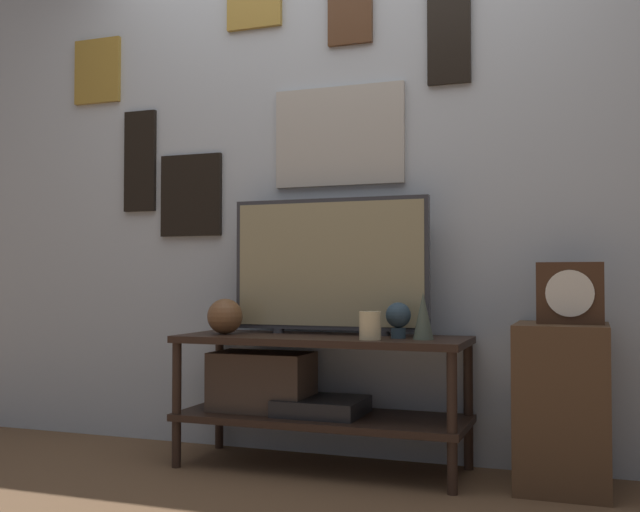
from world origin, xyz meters
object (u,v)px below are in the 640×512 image
(television, at_px, (329,264))
(vase_slim_bronze, at_px, (423,316))
(mantel_clock, at_px, (570,293))
(decorative_bust, at_px, (398,317))
(vase_round_glass, at_px, (225,316))
(candle_jar, at_px, (370,326))

(television, height_order, vase_slim_bronze, television)
(television, xyz_separation_m, mantel_clock, (1.01, -0.08, -0.12))
(television, relative_size, decorative_bust, 6.04)
(vase_round_glass, distance_m, mantel_clock, 1.46)
(decorative_bust, bearing_deg, candle_jar, -128.71)
(vase_round_glass, distance_m, candle_jar, 0.70)
(vase_slim_bronze, xyz_separation_m, decorative_bust, (-0.11, 0.03, -0.01))
(television, height_order, vase_round_glass, television)
(television, xyz_separation_m, decorative_bust, (0.34, -0.11, -0.22))
(candle_jar, relative_size, mantel_clock, 0.46)
(television, bearing_deg, vase_round_glass, -162.55)
(vase_round_glass, relative_size, mantel_clock, 0.64)
(television, xyz_separation_m, vase_round_glass, (-0.44, -0.14, -0.23))
(vase_round_glass, height_order, decorative_bust, vase_round_glass)
(vase_round_glass, bearing_deg, television, 17.45)
(candle_jar, bearing_deg, decorative_bust, 51.29)
(vase_slim_bronze, distance_m, mantel_clock, 0.57)
(candle_jar, bearing_deg, vase_round_glass, 173.44)
(mantel_clock, bearing_deg, decorative_bust, -177.67)
(television, bearing_deg, decorative_bust, -17.72)
(decorative_bust, xyz_separation_m, mantel_clock, (0.67, 0.03, 0.10))
(television, height_order, decorative_bust, television)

